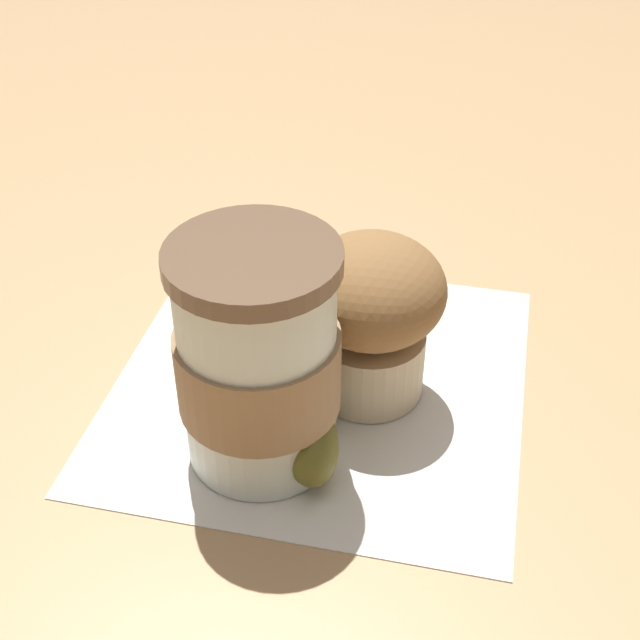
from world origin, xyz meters
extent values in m
plane|color=tan|center=(0.00, 0.00, 0.00)|extent=(3.00, 3.00, 0.00)
cube|color=white|center=(0.00, 0.00, 0.00)|extent=(0.25, 0.25, 0.00)
cylinder|color=silver|center=(-0.06, 0.02, 0.06)|extent=(0.08, 0.08, 0.12)
cylinder|color=brown|center=(-0.06, 0.02, 0.12)|extent=(0.08, 0.08, 0.01)
cylinder|color=#997551|center=(-0.06, 0.02, 0.06)|extent=(0.08, 0.08, 0.04)
cylinder|color=beige|center=(0.00, -0.03, 0.02)|extent=(0.06, 0.06, 0.04)
ellipsoid|color=olive|center=(0.00, -0.03, 0.07)|extent=(0.08, 0.08, 0.06)
ellipsoid|color=#D6CC4C|center=(0.04, 0.00, 0.02)|extent=(0.06, 0.05, 0.04)
ellipsoid|color=#D6CC4C|center=(-0.01, 0.01, 0.02)|extent=(0.07, 0.05, 0.04)
ellipsoid|color=brown|center=(-0.07, -0.01, 0.02)|extent=(0.06, 0.04, 0.04)
camera|label=1|loc=(-0.39, -0.06, 0.35)|focal=50.00mm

